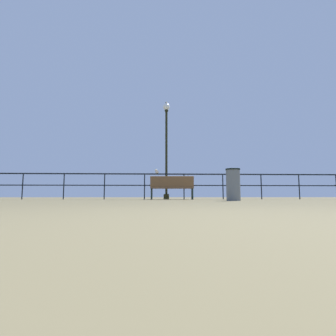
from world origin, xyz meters
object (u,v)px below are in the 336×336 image
(bench_near_left, at_px, (172,187))
(seagull_on_rail, at_px, (157,171))
(trash_bin, at_px, (233,185))
(lamppost_center, at_px, (166,141))

(bench_near_left, xyz_separation_m, seagull_on_rail, (-0.59, 0.65, 0.65))
(seagull_on_rail, height_order, trash_bin, seagull_on_rail)
(bench_near_left, distance_m, seagull_on_rail, 1.09)
(seagull_on_rail, bearing_deg, trash_bin, -56.34)
(trash_bin, bearing_deg, bench_near_left, 121.30)
(bench_near_left, height_order, trash_bin, trash_bin)
(lamppost_center, distance_m, trash_bin, 4.53)
(bench_near_left, bearing_deg, seagull_on_rail, 131.98)
(lamppost_center, bearing_deg, seagull_on_rail, -138.00)
(lamppost_center, bearing_deg, bench_near_left, -80.20)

